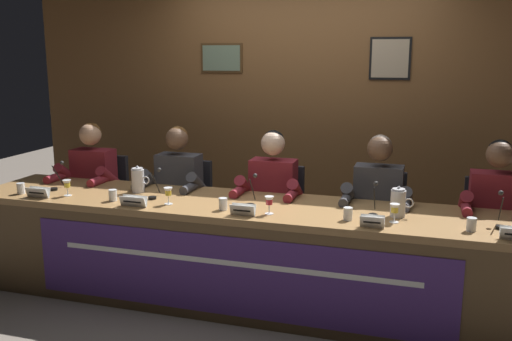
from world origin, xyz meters
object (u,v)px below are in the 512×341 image
(nameplate_right, at_px, (372,222))
(water_pitcher_right_side, at_px, (398,203))
(juice_glass_center, at_px, (269,202))
(panelist_left, at_px, (175,189))
(nameplate_far_left, at_px, (38,192))
(juice_glass_far_left, at_px, (67,185))
(panelist_far_right, at_px, (496,214))
(chair_left, at_px, (186,214))
(panelist_center, at_px, (270,196))
(conference_table, at_px, (251,240))
(panelist_far_left, at_px, (89,182))
(water_cup_far_left, at_px, (21,189))
(chair_center, at_px, (277,223))
(water_cup_right, at_px, (348,214))
(chair_far_right, at_px, (490,242))
(chair_far_left, at_px, (103,207))
(microphone_center, at_px, (252,195))
(water_cup_left, at_px, (113,196))
(water_cup_center, at_px, (223,205))
(microphone_far_right, at_px, (501,216))
(panelist_right, at_px, (377,204))
(juice_glass_right, at_px, (395,210))
(nameplate_left, at_px, (133,201))
(microphone_left, at_px, (155,188))
(microphone_far_left, at_px, (56,180))
(nameplate_center, at_px, (243,210))
(microphone_right, at_px, (374,205))
(juice_glass_left, at_px, (168,193))
(chair_right, at_px, (378,232))

(nameplate_right, distance_m, water_pitcher_right_side, 0.34)
(juice_glass_center, bearing_deg, panelist_left, 148.62)
(nameplate_far_left, bearing_deg, juice_glass_far_left, 31.62)
(juice_glass_center, bearing_deg, panelist_far_right, 21.92)
(chair_left, bearing_deg, panelist_center, -13.62)
(conference_table, height_order, panelist_far_left, panelist_far_left)
(water_cup_far_left, distance_m, chair_center, 2.05)
(chair_center, height_order, water_pitcher_right_side, water_pitcher_right_side)
(water_cup_far_left, xyz_separation_m, water_cup_right, (2.53, 0.05, 0.00))
(nameplate_right, bearing_deg, juice_glass_far_left, 176.82)
(panelist_center, bearing_deg, panelist_far_left, 180.00)
(chair_far_right, bearing_deg, chair_far_left, 180.00)
(microphone_center, bearing_deg, panelist_far_left, 165.52)
(water_cup_left, distance_m, juice_glass_center, 1.20)
(water_cup_far_left, bearing_deg, nameplate_right, -1.59)
(conference_table, relative_size, nameplate_right, 29.27)
(chair_center, relative_size, water_cup_right, 10.73)
(water_cup_center, distance_m, microphone_far_right, 1.81)
(panelist_right, height_order, chair_far_right, panelist_right)
(panelist_left, relative_size, microphone_far_right, 5.73)
(water_cup_left, distance_m, juice_glass_right, 2.03)
(chair_far_right, bearing_deg, juice_glass_right, -131.73)
(panelist_left, height_order, nameplate_left, panelist_left)
(chair_far_left, distance_m, water_cup_far_left, 0.92)
(panelist_far_left, bearing_deg, microphone_left, -26.79)
(panelist_far_left, height_order, water_cup_center, panelist_far_left)
(microphone_far_left, xyz_separation_m, nameplate_center, (1.67, -0.27, -0.03))
(microphone_right, bearing_deg, conference_table, -173.68)
(juice_glass_center, relative_size, panelist_right, 0.10)
(nameplate_right, bearing_deg, conference_table, 167.43)
(microphone_far_left, relative_size, nameplate_right, 1.43)
(panelist_far_left, relative_size, water_cup_left, 14.58)
(chair_center, distance_m, water_cup_right, 1.10)
(nameplate_center, relative_size, microphone_right, 0.79)
(chair_center, distance_m, microphone_far_right, 1.79)
(nameplate_left, height_order, juice_glass_left, juice_glass_left)
(water_cup_far_left, bearing_deg, chair_right, 17.33)
(water_cup_right, relative_size, chair_far_right, 0.09)
(water_cup_center, bearing_deg, panelist_center, 73.47)
(microphone_left, relative_size, juice_glass_right, 1.74)
(nameplate_center, height_order, juice_glass_center, juice_glass_center)
(conference_table, xyz_separation_m, microphone_left, (-0.78, 0.08, 0.30))
(chair_left, bearing_deg, juice_glass_right, -22.47)
(chair_center, height_order, microphone_right, microphone_right)
(water_cup_center, bearing_deg, nameplate_right, -6.07)
(nameplate_center, distance_m, microphone_right, 0.88)
(chair_left, height_order, panelist_center, panelist_center)
(water_cup_left, relative_size, microphone_left, 0.39)
(nameplate_far_left, height_order, juice_glass_far_left, juice_glass_far_left)
(water_cup_far_left, relative_size, chair_left, 0.09)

